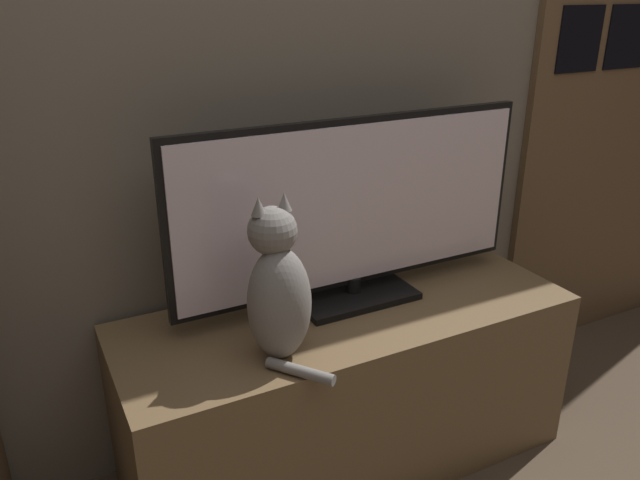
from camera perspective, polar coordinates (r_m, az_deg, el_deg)
wall_back at (r=1.84m, az=-1.78°, el=19.38°), size 4.80×0.05×2.60m
tv_stand at (r=1.94m, az=2.45°, el=-13.30°), size 1.33×0.50×0.52m
tv at (r=1.77m, az=3.15°, el=2.62°), size 1.10×0.21×0.54m
cat at (r=1.52m, az=-3.89°, el=-4.61°), size 0.17×0.27×0.42m
door at (r=2.66m, az=25.33°, el=12.72°), size 0.84×0.04×2.05m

